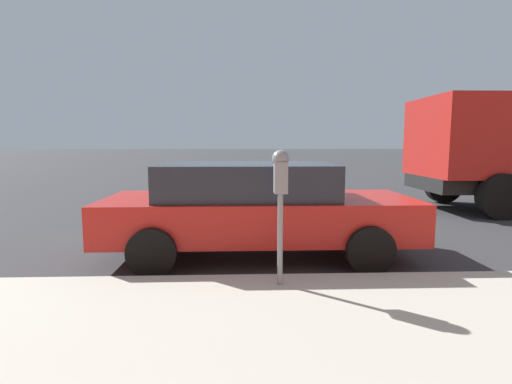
# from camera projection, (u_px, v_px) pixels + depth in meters

# --- Properties ---
(ground_plane) EXTENTS (220.00, 220.00, 0.00)m
(ground_plane) POSITION_uv_depth(u_px,v_px,m) (242.00, 241.00, 6.98)
(ground_plane) COLOR #333335
(parking_meter) EXTENTS (0.21, 0.19, 1.50)m
(parking_meter) POSITION_uv_depth(u_px,v_px,m) (281.00, 183.00, 4.32)
(parking_meter) COLOR gray
(parking_meter) RESTS_ON sidewalk
(car_red) EXTENTS (2.00, 4.54, 1.40)m
(car_red) POSITION_uv_depth(u_px,v_px,m) (255.00, 207.00, 5.97)
(car_red) COLOR #B21E19
(car_red) RESTS_ON ground_plane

